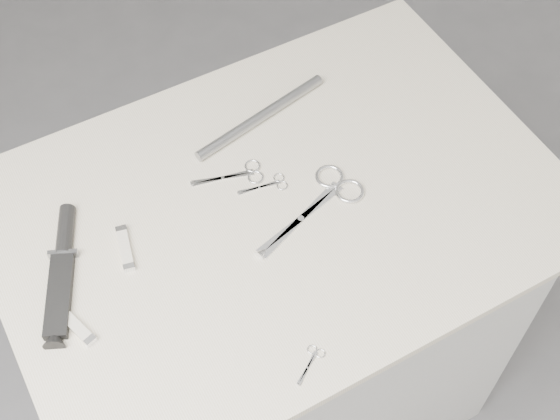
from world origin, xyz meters
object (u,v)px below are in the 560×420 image
plinth (279,324)px  embroidery_scissors_b (270,185)px  sheathed_knife (62,265)px  metal_rail (261,117)px  pocket_knife_a (125,248)px  embroidery_scissors_a (241,174)px  pocket_knife_b (74,325)px  tiny_scissors (311,360)px  large_shears (326,196)px

plinth → embroidery_scissors_b: 0.47m
sheathed_knife → metal_rail: size_ratio=0.81×
plinth → pocket_knife_a: 0.55m
embroidery_scissors_a → embroidery_scissors_b: bearing=-37.5°
plinth → pocket_knife_b: pocket_knife_b is taller
pocket_knife_b → pocket_knife_a: bearing=-71.0°
tiny_scissors → embroidery_scissors_a: bearing=45.9°
large_shears → embroidery_scissors_b: bearing=118.2°
embroidery_scissors_b → tiny_scissors: size_ratio=1.38×
tiny_scissors → metal_rail: (0.17, 0.47, 0.01)m
plinth → embroidery_scissors_b: (0.01, 0.04, 0.47)m
embroidery_scissors_a → metal_rail: metal_rail is taller
embroidery_scissors_b → pocket_knife_b: bearing=-156.5°
plinth → large_shears: size_ratio=3.86×
large_shears → pocket_knife_b: bearing=165.1°
plinth → sheathed_knife: 0.61m
large_shears → sheathed_knife: (-0.46, 0.09, 0.01)m
plinth → large_shears: (0.08, -0.03, 0.47)m
embroidery_scissors_b → pocket_knife_a: bearing=-169.4°
large_shears → pocket_knife_b: size_ratio=2.51×
embroidery_scissors_b → tiny_scissors: (-0.11, -0.33, -0.00)m
sheathed_knife → pocket_knife_b: sheathed_knife is taller
embroidery_scissors_a → metal_rail: 0.14m
plinth → tiny_scissors: 0.56m
embroidery_scissors_a → pocket_knife_b: (-0.37, -0.14, 0.00)m
embroidery_scissors_a → metal_rail: size_ratio=0.44×
sheathed_knife → pocket_knife_a: 0.11m
sheathed_knife → metal_rail: sheathed_knife is taller
sheathed_knife → large_shears: bearing=-76.3°
tiny_scissors → large_shears: bearing=21.7°
pocket_knife_a → metal_rail: (0.34, 0.15, 0.00)m
embroidery_scissors_a → pocket_knife_b: size_ratio=1.42×
tiny_scissors → pocket_knife_a: (-0.17, 0.33, 0.00)m
large_shears → metal_rail: metal_rail is taller
plinth → metal_rail: metal_rail is taller
pocket_knife_a → pocket_knife_b: (-0.13, -0.09, 0.00)m
embroidery_scissors_a → metal_rail: (0.09, 0.10, 0.01)m
embroidery_scissors_b → tiny_scissors: same height
plinth → tiny_scissors: bearing=-109.5°
embroidery_scissors_a → sheathed_knife: (-0.35, -0.03, 0.01)m
embroidery_scissors_a → embroidery_scissors_b: same height
metal_rail → embroidery_scissors_b: bearing=-112.4°
embroidery_scissors_b → sheathed_knife: sheathed_knife is taller
pocket_knife_b → metal_rail: bearing=-80.4°
large_shears → embroidery_scissors_a: 0.16m
large_shears → embroidery_scissors_b: (-0.07, 0.07, -0.00)m
plinth → embroidery_scissors_a: (-0.03, 0.09, 0.47)m
embroidery_scissors_b → pocket_knife_a: size_ratio=1.01×
sheathed_knife → pocket_knife_a: sheathed_knife is taller
embroidery_scissors_a → pocket_knife_a: (-0.25, -0.05, 0.00)m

